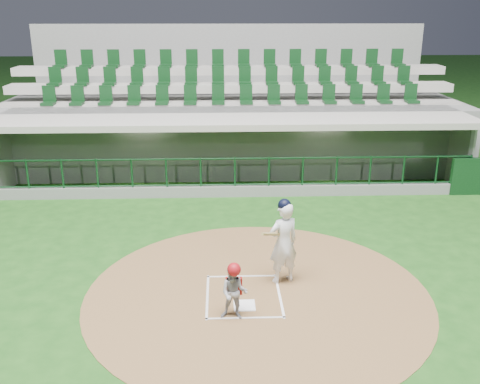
# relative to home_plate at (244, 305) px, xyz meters

# --- Properties ---
(ground) EXTENTS (120.00, 120.00, 0.00)m
(ground) POSITION_rel_home_plate_xyz_m (0.00, 0.70, -0.02)
(ground) COLOR #184513
(ground) RESTS_ON ground
(dirt_circle) EXTENTS (7.20, 7.20, 0.01)m
(dirt_circle) POSITION_rel_home_plate_xyz_m (0.30, 0.50, -0.02)
(dirt_circle) COLOR brown
(dirt_circle) RESTS_ON ground
(home_plate) EXTENTS (0.43, 0.43, 0.02)m
(home_plate) POSITION_rel_home_plate_xyz_m (0.00, 0.00, 0.00)
(home_plate) COLOR white
(home_plate) RESTS_ON dirt_circle
(batter_box_chalk) EXTENTS (1.55, 1.80, 0.01)m
(batter_box_chalk) POSITION_rel_home_plate_xyz_m (0.00, 0.40, -0.00)
(batter_box_chalk) COLOR silver
(batter_box_chalk) RESTS_ON ground
(dugout_structure) EXTENTS (16.40, 3.70, 3.00)m
(dugout_structure) POSITION_rel_home_plate_xyz_m (-0.06, 8.54, 0.94)
(dugout_structure) COLOR slate
(dugout_structure) RESTS_ON ground
(seating_deck) EXTENTS (17.00, 6.72, 5.15)m
(seating_deck) POSITION_rel_home_plate_xyz_m (0.00, 11.61, 1.40)
(seating_deck) COLOR slate
(seating_deck) RESTS_ON ground
(batter) EXTENTS (0.93, 0.97, 1.92)m
(batter) POSITION_rel_home_plate_xyz_m (0.88, 0.99, 0.94)
(batter) COLOR white
(batter) RESTS_ON dirt_circle
(catcher) EXTENTS (0.59, 0.50, 1.17)m
(catcher) POSITION_rel_home_plate_xyz_m (-0.22, -0.42, 0.57)
(catcher) COLOR #98989D
(catcher) RESTS_ON dirt_circle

